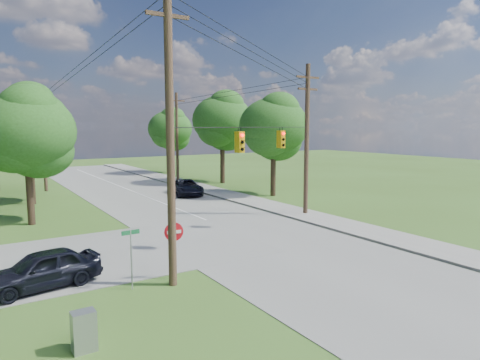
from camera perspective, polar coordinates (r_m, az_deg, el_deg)
ground at (r=19.53m, az=4.31°, el=-11.52°), size 140.00×140.00×0.00m
main_road at (r=24.55m, az=1.05°, el=-7.55°), size 10.00×100.00×0.03m
sidewalk_east at (r=28.68m, az=12.35°, el=-5.47°), size 2.60×100.00×0.12m
pole_sw at (r=16.53m, az=-9.33°, el=7.00°), size 2.00×0.32×12.00m
pole_ne at (r=30.34m, az=8.89°, el=5.60°), size 2.00×0.32×10.50m
pole_north_e at (r=49.08m, az=-8.39°, el=5.78°), size 2.00×0.32×10.00m
pole_north_w at (r=45.23m, az=-24.75°, el=5.09°), size 2.00×0.32×10.00m
power_lines at (r=29.35m, az=-6.99°, el=12.79°), size 13.93×29.62×4.93m
traffic_signals at (r=23.60m, az=2.98°, el=5.33°), size 4.91×3.27×1.05m
tree_w_near at (r=29.96m, az=-26.61°, el=5.79°), size 6.00×6.00×8.40m
tree_w_mid at (r=38.02m, az=-26.42°, el=6.92°), size 6.40×6.40×9.22m
tree_e_near at (r=38.50m, az=4.50°, el=7.15°), size 6.20×6.20×8.81m
tree_e_mid at (r=47.14m, az=-2.38°, el=7.96°), size 6.60×6.60×9.64m
tree_e_far at (r=57.44m, az=-9.30°, el=6.75°), size 5.80×5.80×8.32m
car_cross_dark at (r=18.47m, az=-24.88°, el=-10.75°), size 4.60×2.50×1.49m
car_main_north at (r=39.36m, az=-7.12°, el=-0.95°), size 3.41×5.43×1.40m
control_cabinet at (r=13.35m, az=-20.10°, el=-18.41°), size 0.65×0.47×1.16m
do_not_enter_sign at (r=17.80m, az=-8.80°, el=-7.62°), size 0.78×0.20×2.38m
street_name_sign at (r=17.04m, az=-14.31°, el=-9.16°), size 0.70×0.06×2.35m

